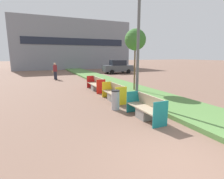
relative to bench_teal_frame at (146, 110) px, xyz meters
name	(u,v)px	position (x,y,z in m)	size (l,w,h in m)	color
ground_plane	(184,166)	(-0.94, -2.97, -0.36)	(180.00, 180.00, 0.00)	#7A5B4C
planter_grass_strip	(110,82)	(2.26, 9.03, -0.27)	(2.80, 120.00, 0.18)	#568442
building_backdrop	(73,45)	(3.06, 29.99, 4.14)	(21.46, 6.82, 9.01)	gray
bench_teal_frame	(146,110)	(0.00, 0.00, 0.00)	(0.65, 1.94, 0.94)	gray
bench_yellow_frame	(114,94)	(0.00, 3.12, 0.00)	(0.65, 1.98, 0.94)	gray
bench_red_frame	(96,85)	(0.01, 6.36, 0.01)	(0.65, 2.43, 0.94)	gray
litter_bin	(115,100)	(-0.62, 1.55, 0.10)	(0.38, 0.38, 0.93)	#9EA0A5
street_lamp_post	(139,10)	(0.61, 1.70, 4.19)	(0.24, 0.44, 8.32)	#56595B
sapling_tree_near	(135,40)	(2.23, 4.70, 3.14)	(1.40, 1.40, 4.23)	brown
pedestrian_walking	(55,71)	(-2.10, 13.70, 0.53)	(0.53, 0.24, 1.76)	#232633
parked_car_distant	(118,67)	(6.82, 17.12, 0.55)	(4.31, 2.05, 1.86)	#474C51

